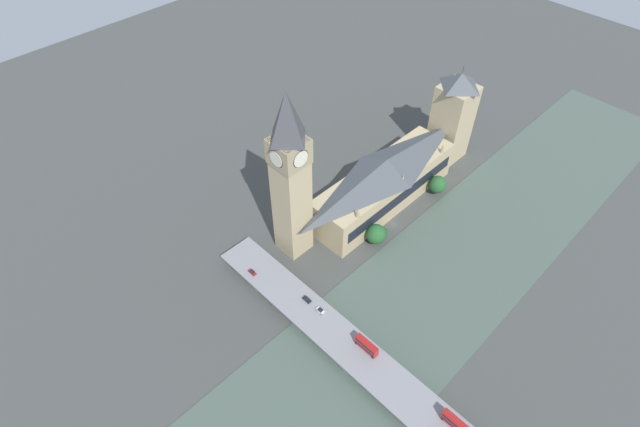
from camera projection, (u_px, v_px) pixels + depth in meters
The scene contains 14 objects.
ground_plane at pixel (394, 224), 249.14m from camera, with size 600.00×600.00×0.00m, color #424442.
river_water at pixel (456, 265), 230.93m from camera, with size 61.80×360.00×0.30m, color #47564C.
parliament_hall at pixel (384, 182), 249.93m from camera, with size 23.34×84.80×28.47m.
clock_tower at pixel (290, 175), 206.69m from camera, with size 14.09×14.09×85.61m.
victoria_tower at pixel (453, 116), 268.29m from camera, with size 17.63×17.63×56.14m.
road_bridge at pixel (358, 356), 195.02m from camera, with size 155.60×16.65×5.16m.
double_decker_bus_lead at pixel (455, 422), 173.48m from camera, with size 10.07×2.62×5.04m.
double_decker_bus_mid at pixel (367, 345), 193.98m from camera, with size 10.31×2.66×4.97m.
car_northbound_mid at pixel (252, 272), 221.22m from camera, with size 4.07×1.75×1.29m.
car_northbound_tail at pixel (307, 299), 211.19m from camera, with size 4.00×1.93×1.33m.
car_southbound_lead at pixel (320, 310), 207.43m from camera, with size 3.81×1.89×1.38m.
tree_embankment_near at pixel (376, 234), 236.26m from camera, with size 9.76×9.76×11.08m.
tree_embankment_mid at pixel (381, 233), 237.42m from camera, with size 6.34×6.34×8.85m.
tree_embankment_far at pixel (438, 184), 259.60m from camera, with size 9.25×9.25×11.24m.
Camera 1 is at (-93.50, 145.05, 183.51)m, focal length 28.00 mm.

